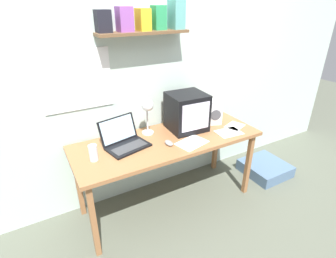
% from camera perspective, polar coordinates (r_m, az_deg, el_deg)
% --- Properties ---
extents(ground_plane, '(12.00, 12.00, 0.00)m').
position_cam_1_polar(ground_plane, '(2.86, -0.00, -15.49)').
color(ground_plane, '#595D4F').
extents(back_wall, '(5.60, 0.24, 2.60)m').
position_cam_1_polar(back_wall, '(2.55, -4.39, 12.59)').
color(back_wall, silver).
rests_on(back_wall, ground_plane).
extents(corner_desk, '(1.75, 0.66, 0.75)m').
position_cam_1_polar(corner_desk, '(2.46, -0.00, -3.44)').
color(corner_desk, '#99633C').
rests_on(corner_desk, ground_plane).
extents(crt_monitor, '(0.37, 0.35, 0.36)m').
position_cam_1_polar(crt_monitor, '(2.56, 4.11, 3.77)').
color(crt_monitor, black).
rests_on(crt_monitor, corner_desk).
extents(laptop, '(0.41, 0.37, 0.23)m').
position_cam_1_polar(laptop, '(2.33, -9.62, -2.20)').
color(laptop, black).
rests_on(laptop, corner_desk).
extents(desk_lamp, '(0.13, 0.17, 0.37)m').
position_cam_1_polar(desk_lamp, '(2.37, -4.49, 4.37)').
color(desk_lamp, white).
rests_on(desk_lamp, corner_desk).
extents(juice_glass, '(0.07, 0.07, 0.13)m').
position_cam_1_polar(juice_glass, '(2.17, -15.94, -5.17)').
color(juice_glass, white).
rests_on(juice_glass, corner_desk).
extents(space_heater, '(0.17, 0.15, 0.26)m').
position_cam_1_polar(space_heater, '(2.73, 10.00, 3.70)').
color(space_heater, white).
rests_on(space_heater, corner_desk).
extents(computer_mouse, '(0.06, 0.11, 0.03)m').
position_cam_1_polar(computer_mouse, '(2.33, 0.19, -3.04)').
color(computer_mouse, gray).
rests_on(computer_mouse, corner_desk).
extents(loose_paper_near_laptop, '(0.23, 0.21, 0.00)m').
position_cam_1_polar(loose_paper_near_laptop, '(2.76, 14.32, 0.65)').
color(loose_paper_near_laptop, white).
rests_on(loose_paper_near_laptop, corner_desk).
extents(printed_handout, '(0.31, 0.25, 0.00)m').
position_cam_1_polar(printed_handout, '(2.37, 5.19, -3.00)').
color(printed_handout, silver).
rests_on(printed_handout, corner_desk).
extents(open_notebook, '(0.25, 0.20, 0.00)m').
position_cam_1_polar(open_notebook, '(2.61, 13.11, -0.71)').
color(open_notebook, silver).
rests_on(open_notebook, corner_desk).
extents(floor_cushion, '(0.49, 0.49, 0.14)m').
position_cam_1_polar(floor_cushion, '(3.44, 20.34, -7.99)').
color(floor_cushion, slate).
rests_on(floor_cushion, ground_plane).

